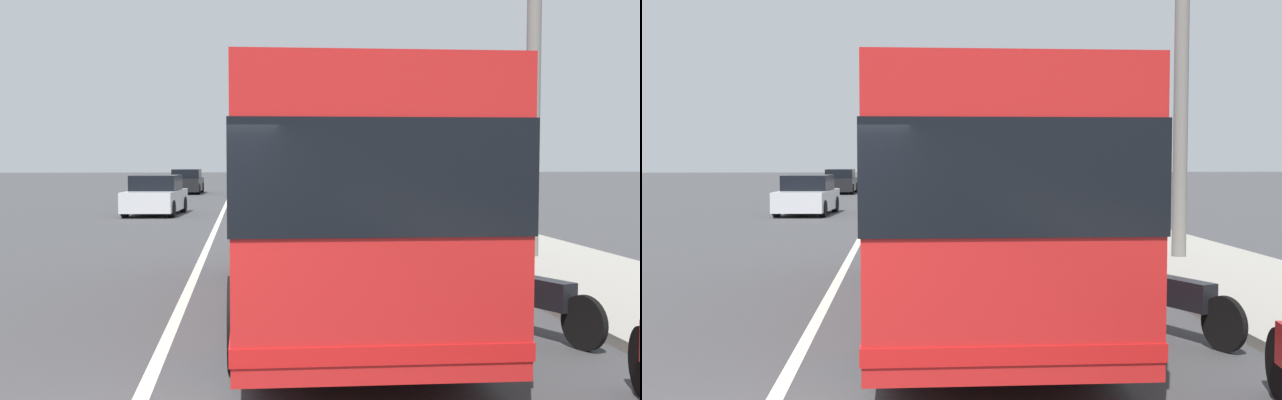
{
  "view_description": "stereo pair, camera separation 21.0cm",
  "coord_description": "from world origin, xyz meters",
  "views": [
    {
      "loc": [
        -6.21,
        -0.99,
        2.24
      ],
      "look_at": [
        5.06,
        -2.03,
        1.62
      ],
      "focal_mm": 44.51,
      "sensor_mm": 36.0,
      "label": 1
    },
    {
      "loc": [
        -6.23,
        -1.2,
        2.24
      ],
      "look_at": [
        5.06,
        -2.03,
        1.62
      ],
      "focal_mm": 44.51,
      "sensor_mm": 36.0,
      "label": 2
    }
  ],
  "objects": [
    {
      "name": "sidewalk_curb",
      "position": [
        10.0,
        -7.09,
        0.07
      ],
      "size": [
        110.0,
        3.6,
        0.14
      ],
      "primitive_type": "cube",
      "color": "#9E998E",
      "rests_on": "ground"
    },
    {
      "name": "lane_divider_line",
      "position": [
        10.0,
        0.0,
        0.0
      ],
      "size": [
        110.0,
        0.16,
        0.01
      ],
      "primitive_type": "cube",
      "color": "silver",
      "rests_on": "ground"
    },
    {
      "name": "coach_bus",
      "position": [
        5.24,
        -2.12,
        1.76
      ],
      "size": [
        10.19,
        2.67,
        3.12
      ],
      "rotation": [
        0.0,
        0.0,
        -0.0
      ],
      "color": "red",
      "rests_on": "ground"
    },
    {
      "name": "motorcycle_far_end",
      "position": [
        3.31,
        -4.52,
        0.48
      ],
      "size": [
        2.16,
        1.01,
        1.27
      ],
      "rotation": [
        0.0,
        0.0,
        0.41
      ],
      "color": "black",
      "rests_on": "ground"
    },
    {
      "name": "car_oncoming",
      "position": [
        40.29,
        -2.25,
        0.7
      ],
      "size": [
        4.25,
        1.82,
        1.45
      ],
      "rotation": [
        0.0,
        0.0,
        0.01
      ],
      "color": "gray",
      "rests_on": "ground"
    },
    {
      "name": "car_behind_bus",
      "position": [
        42.73,
        2.68,
        0.71
      ],
      "size": [
        4.12,
        1.9,
        1.49
      ],
      "rotation": [
        0.0,
        0.0,
        3.12
      ],
      "color": "black",
      "rests_on": "ground"
    },
    {
      "name": "car_far_distant",
      "position": [
        24.9,
        2.55,
        0.72
      ],
      "size": [
        4.29,
        2.19,
        1.53
      ],
      "rotation": [
        0.0,
        0.0,
        3.07
      ],
      "color": "silver",
      "rests_on": "ground"
    },
    {
      "name": "car_side_street",
      "position": [
        44.68,
        -2.85,
        0.66
      ],
      "size": [
        3.98,
        1.91,
        1.38
      ],
      "rotation": [
        0.0,
        0.0,
        0.02
      ],
      "color": "gray",
      "rests_on": "ground"
    },
    {
      "name": "utility_pole",
      "position": [
        10.08,
        -7.01,
        4.37
      ],
      "size": [
        0.3,
        0.3,
        8.74
      ],
      "primitive_type": "cylinder",
      "color": "slate",
      "rests_on": "ground"
    }
  ]
}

